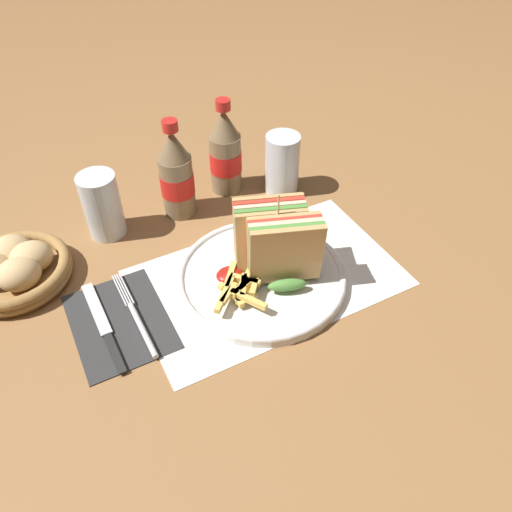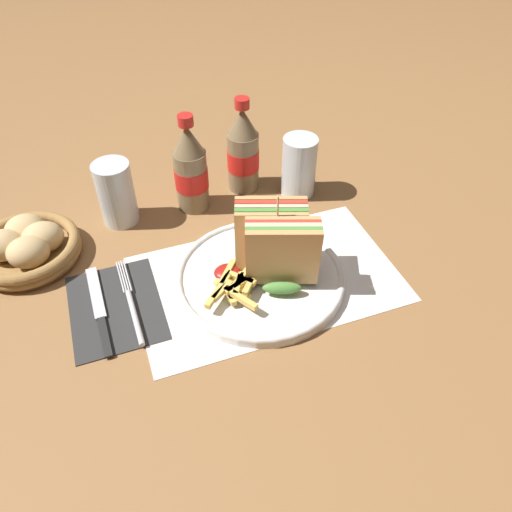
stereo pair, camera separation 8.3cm
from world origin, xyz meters
TOP-DOWN VIEW (x-y plane):
  - ground_plane at (0.00, 0.00)m, footprint 4.00×4.00m
  - placemat at (0.01, 0.02)m, footprint 0.44×0.27m
  - plate_main at (-0.01, 0.02)m, footprint 0.28×0.28m
  - club_sandwich at (0.02, 0.02)m, footprint 0.13×0.14m
  - fries_pile at (-0.06, -0.00)m, footprint 0.12×0.12m
  - ketchup_blob at (-0.06, 0.03)m, footprint 0.04×0.04m
  - napkin at (-0.24, 0.04)m, footprint 0.14×0.19m
  - fork at (-0.22, 0.03)m, footprint 0.02×0.19m
  - knife at (-0.27, 0.04)m, footprint 0.02×0.20m
  - coke_bottle_near at (-0.06, 0.26)m, footprint 0.06×0.06m
  - coke_bottle_far at (0.06, 0.29)m, footprint 0.06×0.06m
  - glass_near at (0.15, 0.23)m, footprint 0.07×0.07m
  - glass_far at (-0.20, 0.27)m, footprint 0.07×0.07m
  - bread_basket at (-0.37, 0.21)m, footprint 0.19×0.19m

SIDE VIEW (x-z plane):
  - ground_plane at x=0.00m, z-range 0.00..0.00m
  - placemat at x=0.01m, z-range 0.00..0.00m
  - napkin at x=-0.24m, z-range 0.00..0.00m
  - knife at x=-0.27m, z-range 0.00..0.01m
  - fork at x=-0.22m, z-range 0.00..0.01m
  - plate_main at x=-0.01m, z-range 0.00..0.02m
  - bread_basket at x=-0.37m, z-range -0.01..0.06m
  - ketchup_blob at x=-0.06m, z-range 0.02..0.04m
  - fries_pile at x=-0.06m, z-range 0.02..0.04m
  - glass_near at x=0.15m, z-range 0.00..0.12m
  - glass_far at x=-0.20m, z-range 0.00..0.12m
  - club_sandwich at x=0.02m, z-range 0.00..0.15m
  - coke_bottle_near at x=-0.06m, z-range -0.01..0.18m
  - coke_bottle_far at x=0.06m, z-range -0.01..0.18m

